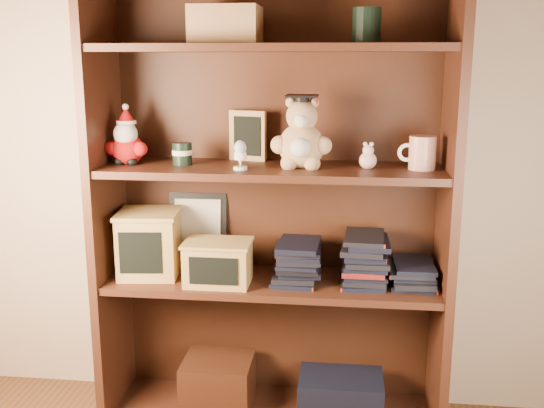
{
  "coord_description": "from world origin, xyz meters",
  "views": [
    {
      "loc": [
        0.08,
        -0.79,
        1.31
      ],
      "look_at": [
        -0.17,
        1.3,
        0.82
      ],
      "focal_mm": 42.0,
      "sensor_mm": 36.0,
      "label": 1
    }
  ],
  "objects": [
    {
      "name": "bookcase",
      "position": [
        -0.17,
        1.36,
        0.78
      ],
      "size": [
        1.2,
        0.35,
        1.6
      ],
      "color": "#3E1E11",
      "rests_on": "ground"
    },
    {
      "name": "shelf_lower",
      "position": [
        -0.17,
        1.3,
        0.54
      ],
      "size": [
        1.14,
        0.33,
        0.02
      ],
      "color": "#3E1E11",
      "rests_on": "ground"
    },
    {
      "name": "shelf_upper",
      "position": [
        -0.17,
        1.3,
        0.94
      ],
      "size": [
        1.14,
        0.33,
        0.02
      ],
      "color": "#3E1E11",
      "rests_on": "ground"
    },
    {
      "name": "santa_plush",
      "position": [
        -0.67,
        1.3,
        1.03
      ],
      "size": [
        0.15,
        0.11,
        0.21
      ],
      "color": "#A50F0F",
      "rests_on": "shelf_upper"
    },
    {
      "name": "teachers_tin",
      "position": [
        -0.48,
        1.3,
        0.99
      ],
      "size": [
        0.07,
        0.07,
        0.08
      ],
      "color": "black",
      "rests_on": "shelf_upper"
    },
    {
      "name": "chalkboard_plaque",
      "position": [
        -0.27,
        1.42,
        1.04
      ],
      "size": [
        0.14,
        0.09,
        0.18
      ],
      "color": "#9E7547",
      "rests_on": "shelf_upper"
    },
    {
      "name": "egg_cup",
      "position": [
        -0.26,
        1.23,
        1.0
      ],
      "size": [
        0.05,
        0.05,
        0.1
      ],
      "color": "white",
      "rests_on": "shelf_upper"
    },
    {
      "name": "grad_teddy_bear",
      "position": [
        -0.07,
        1.3,
        1.04
      ],
      "size": [
        0.2,
        0.17,
        0.25
      ],
      "color": "tan",
      "rests_on": "shelf_upper"
    },
    {
      "name": "pink_figurine",
      "position": [
        0.15,
        1.3,
        0.98
      ],
      "size": [
        0.06,
        0.06,
        0.09
      ],
      "color": "beige",
      "rests_on": "shelf_upper"
    },
    {
      "name": "teacher_mug",
      "position": [
        0.32,
        1.3,
        1.0
      ],
      "size": [
        0.12,
        0.09,
        0.11
      ],
      "color": "silver",
      "rests_on": "shelf_upper"
    },
    {
      "name": "certificate_frame",
      "position": [
        -0.46,
        1.44,
        0.68
      ],
      "size": [
        0.22,
        0.06,
        0.27
      ],
      "color": "black",
      "rests_on": "shelf_lower"
    },
    {
      "name": "treats_box",
      "position": [
        -0.61,
        1.3,
        0.67
      ],
      "size": [
        0.23,
        0.23,
        0.23
      ],
      "color": "#B08C48",
      "rests_on": "shelf_lower"
    },
    {
      "name": "pencils_box",
      "position": [
        -0.35,
        1.24,
        0.63
      ],
      "size": [
        0.23,
        0.16,
        0.15
      ],
      "color": "#B08C48",
      "rests_on": "shelf_lower"
    },
    {
      "name": "book_stack_left",
      "position": [
        -0.08,
        1.3,
        0.62
      ],
      "size": [
        0.14,
        0.2,
        0.14
      ],
      "color": "black",
      "rests_on": "shelf_lower"
    },
    {
      "name": "book_stack_mid",
      "position": [
        0.15,
        1.3,
        0.63
      ],
      "size": [
        0.14,
        0.2,
        0.16
      ],
      "color": "black",
      "rests_on": "shelf_lower"
    },
    {
      "name": "book_stack_right",
      "position": [
        0.31,
        1.3,
        0.59
      ],
      "size": [
        0.14,
        0.2,
        0.08
      ],
      "color": "black",
      "rests_on": "shelf_lower"
    }
  ]
}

